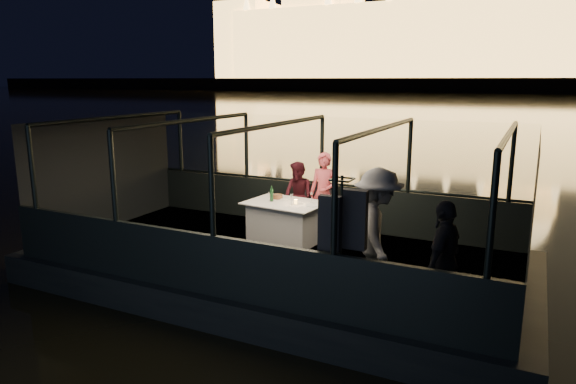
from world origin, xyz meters
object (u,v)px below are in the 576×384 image
at_px(coat_stand, 341,248).
at_px(person_woman_coral, 324,197).
at_px(chair_port_left, 306,210).
at_px(person_man_maroon, 298,194).
at_px(wine_bottle, 272,194).
at_px(dining_table_central, 285,222).
at_px(chair_port_right, 319,213).
at_px(passenger_dark, 444,255).
at_px(passenger_stripe, 377,237).

distance_m(coat_stand, person_woman_coral, 3.64).
bearing_deg(chair_port_left, person_man_maroon, 149.82).
distance_m(chair_port_left, coat_stand, 3.80).
bearing_deg(wine_bottle, dining_table_central, 6.25).
xyz_separation_m(dining_table_central, chair_port_right, (0.41, 0.66, 0.06)).
relative_size(chair_port_left, person_man_maroon, 0.59).
bearing_deg(passenger_dark, person_man_maroon, -119.30).
height_order(coat_stand, wine_bottle, coat_stand).
bearing_deg(person_man_maroon, chair_port_right, 6.81).
bearing_deg(dining_table_central, wine_bottle, -173.75).
distance_m(chair_port_right, person_man_maroon, 0.63).
distance_m(chair_port_left, passenger_stripe, 3.28).
xyz_separation_m(dining_table_central, person_man_maroon, (-0.11, 0.82, 0.36)).
xyz_separation_m(chair_port_left, passenger_stripe, (2.17, -2.42, 0.40)).
xyz_separation_m(chair_port_left, coat_stand, (1.92, -3.25, 0.45)).
distance_m(person_man_maroon, passenger_dark, 4.40).
xyz_separation_m(chair_port_left, chair_port_right, (0.32, -0.11, 0.00)).
relative_size(chair_port_left, coat_stand, 0.44).
relative_size(dining_table_central, passenger_stripe, 0.78).
bearing_deg(passenger_stripe, passenger_dark, -132.01).
bearing_deg(person_man_maroon, wine_bottle, -77.35).
bearing_deg(coat_stand, chair_port_right, 117.03).
bearing_deg(person_woman_coral, coat_stand, -68.49).
bearing_deg(person_woman_coral, chair_port_right, -111.83).
relative_size(person_woman_coral, wine_bottle, 5.52).
relative_size(chair_port_right, coat_stand, 0.53).
bearing_deg(chair_port_right, person_man_maroon, -179.93).
bearing_deg(person_woman_coral, passenger_dark, -49.27).
distance_m(dining_table_central, passenger_dark, 3.85).
height_order(chair_port_left, person_man_maroon, person_man_maroon).
bearing_deg(passenger_dark, passenger_stripe, -99.49).
bearing_deg(dining_table_central, chair_port_right, 58.16).
relative_size(passenger_stripe, wine_bottle, 6.23).
height_order(chair_port_right, person_man_maroon, person_man_maroon).
height_order(person_woman_coral, wine_bottle, person_woman_coral).
bearing_deg(wine_bottle, chair_port_left, 65.23).
bearing_deg(chair_port_right, chair_port_left, 178.32).
relative_size(chair_port_left, person_woman_coral, 0.51).
xyz_separation_m(coat_stand, person_man_maroon, (-2.13, 3.30, -0.15)).
xyz_separation_m(chair_port_right, passenger_dark, (2.83, -2.68, 0.40)).
xyz_separation_m(person_woman_coral, passenger_stripe, (1.80, -2.47, 0.10)).
distance_m(chair_port_right, passenger_dark, 3.92).
height_order(chair_port_left, passenger_dark, passenger_dark).
distance_m(coat_stand, passenger_stripe, 0.86).
distance_m(coat_stand, person_man_maroon, 3.93).
relative_size(chair_port_right, passenger_stripe, 0.53).
xyz_separation_m(passenger_stripe, wine_bottle, (-2.54, 1.62, 0.06)).
relative_size(chair_port_right, person_man_maroon, 0.70).
distance_m(chair_port_left, person_woman_coral, 0.48).
distance_m(person_woman_coral, person_man_maroon, 0.57).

